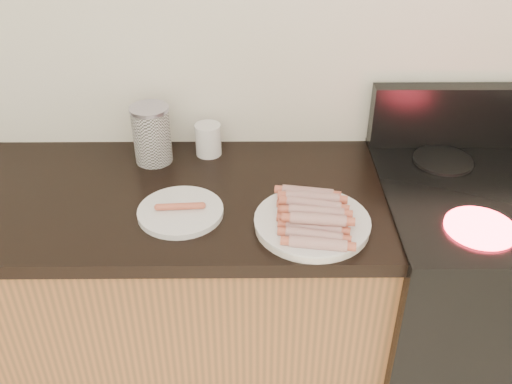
{
  "coord_description": "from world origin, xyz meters",
  "views": [
    {
      "loc": [
        0.03,
        0.35,
        1.8
      ],
      "look_at": [
        0.04,
        1.62,
        0.95
      ],
      "focal_mm": 40.0,
      "sensor_mm": 36.0,
      "label": 1
    }
  ],
  "objects_px": {
    "stove": "(484,308)",
    "side_plate": "(181,212)",
    "canister": "(152,134)",
    "mug": "(208,140)",
    "main_plate": "(312,224)"
  },
  "relations": [
    {
      "from": "stove",
      "to": "side_plate",
      "type": "bearing_deg",
      "value": -174.99
    },
    {
      "from": "canister",
      "to": "mug",
      "type": "relative_size",
      "value": 1.8
    },
    {
      "from": "mug",
      "to": "stove",
      "type": "bearing_deg",
      "value": -15.38
    },
    {
      "from": "side_plate",
      "to": "canister",
      "type": "height_order",
      "value": "canister"
    },
    {
      "from": "side_plate",
      "to": "mug",
      "type": "distance_m",
      "value": 0.34
    },
    {
      "from": "stove",
      "to": "canister",
      "type": "xyz_separation_m",
      "value": [
        -1.06,
        0.2,
        0.53
      ]
    },
    {
      "from": "canister",
      "to": "main_plate",
      "type": "bearing_deg",
      "value": -37.18
    },
    {
      "from": "stove",
      "to": "canister",
      "type": "height_order",
      "value": "canister"
    },
    {
      "from": "canister",
      "to": "mug",
      "type": "bearing_deg",
      "value": 13.62
    },
    {
      "from": "stove",
      "to": "mug",
      "type": "relative_size",
      "value": 9.05
    },
    {
      "from": "main_plate",
      "to": "side_plate",
      "type": "xyz_separation_m",
      "value": [
        -0.35,
        0.06,
        -0.0
      ]
    },
    {
      "from": "canister",
      "to": "stove",
      "type": "bearing_deg",
      "value": -10.95
    },
    {
      "from": "main_plate",
      "to": "side_plate",
      "type": "distance_m",
      "value": 0.35
    },
    {
      "from": "main_plate",
      "to": "canister",
      "type": "distance_m",
      "value": 0.58
    },
    {
      "from": "main_plate",
      "to": "mug",
      "type": "height_order",
      "value": "mug"
    }
  ]
}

